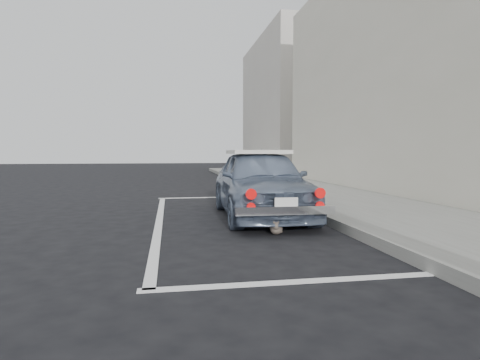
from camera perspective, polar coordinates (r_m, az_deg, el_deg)
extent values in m
plane|color=black|center=(4.21, 0.15, -12.54)|extent=(80.00, 80.00, 0.00)
cube|color=slate|center=(7.22, 23.06, -5.26)|extent=(2.80, 40.00, 0.15)
cube|color=black|center=(9.61, 24.09, 4.86)|extent=(0.10, 16.00, 2.40)
cube|color=orange|center=(11.16, 20.89, 21.50)|extent=(0.10, 2.00, 1.60)
cube|color=white|center=(13.20, 15.25, 18.80)|extent=(0.10, 2.00, 1.60)
cube|color=red|center=(15.35, 11.26, 16.74)|extent=(0.10, 2.00, 1.60)
cube|color=#BBB2A9|center=(25.14, 6.51, 10.37)|extent=(3.50, 10.00, 8.00)
cube|color=silver|center=(3.86, 9.06, -14.05)|extent=(3.00, 0.12, 0.01)
cube|color=silver|center=(10.61, -3.36, -2.47)|extent=(3.00, 0.12, 0.01)
cube|color=silver|center=(7.07, -11.43, -5.79)|extent=(0.12, 7.00, 0.01)
imported|color=slate|center=(7.41, 2.94, -0.36)|extent=(1.61, 3.77, 1.27)
cube|color=silver|center=(7.75, 2.43, 4.01)|extent=(1.09, 1.45, 0.07)
cube|color=silver|center=(5.68, 6.48, -4.30)|extent=(1.43, 0.16, 0.12)
cube|color=white|center=(5.62, 6.60, -3.36)|extent=(0.33, 0.03, 0.17)
cylinder|color=red|center=(5.51, 1.59, -2.01)|extent=(0.15, 0.04, 0.15)
cylinder|color=red|center=(5.76, 11.34, -1.83)|extent=(0.15, 0.04, 0.15)
cylinder|color=red|center=(5.54, 1.59, -3.86)|extent=(0.12, 0.04, 0.12)
cylinder|color=red|center=(5.78, 11.31, -3.60)|extent=(0.12, 0.04, 0.12)
ellipsoid|color=brown|center=(5.89, 5.17, -6.80)|extent=(0.26, 0.33, 0.18)
sphere|color=brown|center=(5.75, 5.14, -6.45)|extent=(0.11, 0.11, 0.11)
cone|color=brown|center=(5.74, 4.85, -5.90)|extent=(0.04, 0.04, 0.04)
cone|color=brown|center=(5.74, 5.45, -5.91)|extent=(0.04, 0.04, 0.04)
cylinder|color=brown|center=(6.05, 5.61, -7.11)|extent=(0.05, 0.19, 0.03)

